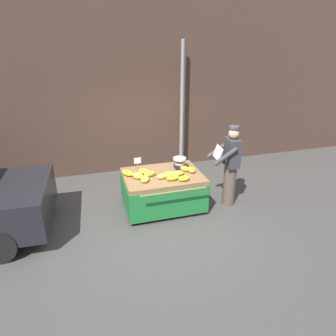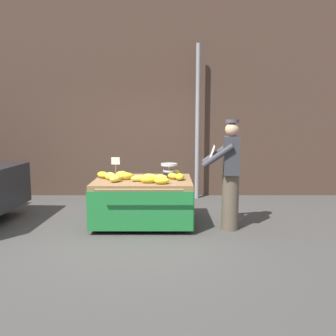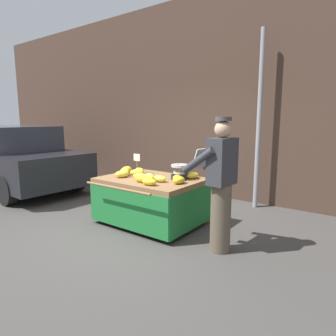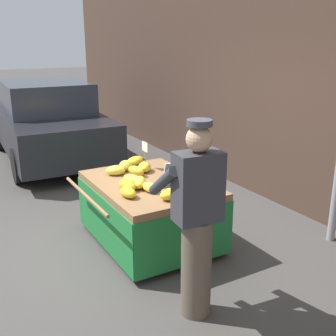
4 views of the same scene
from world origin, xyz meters
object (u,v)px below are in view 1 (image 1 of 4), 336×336
object	(u,v)px
price_sign	(138,162)
banana_bunch_2	(173,178)
banana_bunch_5	(184,178)
banana_bunch_11	(191,170)
banana_bunch_7	(171,174)
banana_bunch_8	(185,169)
street_pole	(182,109)
banana_bunch_6	(163,176)
weighing_scale	(180,163)
banana_bunch_0	(150,174)
vendor_person	(230,166)
banana_bunch_10	(145,179)
banana_bunch_12	(128,173)
banana_bunch_1	(182,162)
banana_bunch_4	(138,176)
banana_bunch_9	(178,173)
banana_bunch_3	(144,171)
banana_cart	(163,183)

from	to	relation	value
price_sign	banana_bunch_2	world-z (taller)	price_sign
banana_bunch_5	banana_bunch_11	distance (m)	0.44
banana_bunch_7	banana_bunch_5	bearing A→B (deg)	-50.10
banana_bunch_7	banana_bunch_8	distance (m)	0.42
street_pole	banana_bunch_5	world-z (taller)	street_pole
banana_bunch_5	banana_bunch_6	xyz separation A→B (m)	(-0.36, 0.22, -0.00)
weighing_scale	banana_bunch_11	size ratio (longest dim) A/B	1.28
banana_bunch_6	banana_bunch_0	bearing A→B (deg)	145.68
weighing_scale	vendor_person	size ratio (longest dim) A/B	0.16
banana_bunch_6	vendor_person	size ratio (longest dim) A/B	0.15
banana_bunch_0	banana_bunch_7	bearing A→B (deg)	-20.24
banana_bunch_2	banana_bunch_10	distance (m)	0.54
banana_bunch_0	banana_bunch_5	bearing A→B (deg)	-32.57
vendor_person	banana_bunch_12	bearing A→B (deg)	168.40
weighing_scale	banana_bunch_1	xyz separation A→B (m)	(0.11, 0.18, -0.07)
banana_bunch_4	banana_bunch_8	distance (m)	1.01
banana_bunch_1	banana_bunch_7	bearing A→B (deg)	-126.82
banana_bunch_4	banana_bunch_12	world-z (taller)	banana_bunch_4
street_pole	banana_bunch_4	size ratio (longest dim) A/B	14.96
banana_bunch_2	banana_bunch_9	bearing A→B (deg)	46.90
banana_bunch_3	banana_bunch_5	size ratio (longest dim) A/B	1.02
banana_cart	vendor_person	xyz separation A→B (m)	(1.36, -0.27, 0.33)
banana_bunch_2	banana_bunch_0	bearing A→B (deg)	142.96
banana_bunch_7	banana_bunch_12	size ratio (longest dim) A/B	0.89
banana_cart	price_sign	xyz separation A→B (m)	(-0.47, 0.18, 0.45)
weighing_scale	banana_bunch_1	world-z (taller)	weighing_scale
vendor_person	banana_cart	bearing A→B (deg)	168.75
price_sign	banana_bunch_6	world-z (taller)	price_sign
banana_bunch_5	weighing_scale	bearing A→B (deg)	79.50
banana_bunch_8	banana_bunch_1	bearing A→B (deg)	80.62
banana_cart	price_sign	world-z (taller)	price_sign
banana_bunch_4	banana_bunch_5	bearing A→B (deg)	-22.51
banana_bunch_3	banana_bunch_5	world-z (taller)	banana_bunch_3
street_pole	banana_bunch_10	xyz separation A→B (m)	(-1.45, -2.13, -0.84)
banana_bunch_12	vendor_person	world-z (taller)	vendor_person
banana_bunch_0	banana_bunch_12	world-z (taller)	banana_bunch_0
weighing_scale	banana_bunch_4	xyz separation A→B (m)	(-0.95, -0.26, -0.06)
banana_bunch_9	vendor_person	xyz separation A→B (m)	(1.07, -0.13, 0.08)
banana_bunch_4	banana_bunch_7	world-z (taller)	banana_bunch_4
banana_bunch_5	vendor_person	bearing A→B (deg)	7.54
banana_bunch_3	banana_bunch_12	distance (m)	0.33
weighing_scale	banana_bunch_10	distance (m)	0.95
price_sign	banana_bunch_2	distance (m)	0.80
banana_bunch_3	banana_bunch_12	xyz separation A→B (m)	(-0.33, 0.03, -0.01)
banana_bunch_4	banana_bunch_5	size ratio (longest dim) A/B	0.95
banana_bunch_0	banana_bunch_9	distance (m)	0.57
street_pole	banana_bunch_0	size ratio (longest dim) A/B	13.45
banana_bunch_6	street_pole	bearing A→B (deg)	62.47
banana_bunch_1	banana_bunch_5	distance (m)	0.82
banana_bunch_1	banana_bunch_12	world-z (taller)	banana_bunch_12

